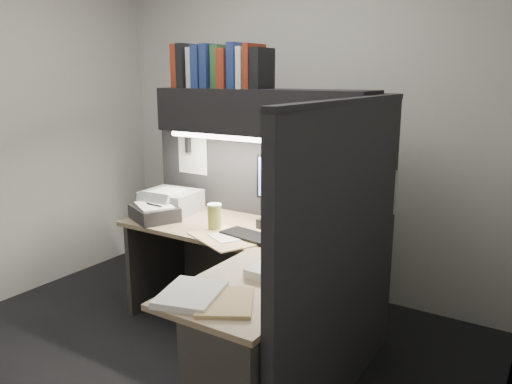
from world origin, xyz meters
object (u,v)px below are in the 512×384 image
printer (171,201)px  monitor (284,202)px  desk (235,313)px  telephone (349,235)px  overhead_shelf (261,112)px  coffee_cup (215,218)px  notebook_stack (154,213)px  keyboard (257,238)px

printer → monitor: bearing=-1.1°
desk → telephone: telephone is taller
desk → overhead_shelf: 1.33m
desk → telephone: size_ratio=6.69×
monitor → printer: monitor is taller
overhead_shelf → printer: bearing=-171.3°
monitor → coffee_cup: monitor is taller
printer → notebook_stack: bearing=-81.1°
telephone → notebook_stack: size_ratio=0.76×
desk → notebook_stack: notebook_stack is taller
telephone → notebook_stack: (-1.36, -0.28, 0.00)m
overhead_shelf → keyboard: size_ratio=3.08×
coffee_cup → keyboard: bearing=-5.0°
overhead_shelf → monitor: bearing=-15.7°
desk → printer: size_ratio=4.30×
keyboard → printer: 0.94m
keyboard → printer: (-0.91, 0.23, 0.07)m
desk → monitor: (-0.08, 0.69, 0.48)m
notebook_stack → keyboard: bearing=0.6°
monitor → keyboard: monitor is taller
monitor → desk: bearing=-74.4°
desk → keyboard: keyboard is taller
monitor → keyboard: bearing=-89.2°
desk → telephone: bearing=60.8°
overhead_shelf → telephone: size_ratio=6.10×
desk → coffee_cup: bearing=136.7°
coffee_cup → printer: 0.60m
overhead_shelf → coffee_cup: size_ratio=9.25×
overhead_shelf → coffee_cup: bearing=-119.2°
telephone → coffee_cup: coffee_cup is taller
telephone → notebook_stack: bearing=-131.5°
printer → overhead_shelf: bearing=4.5°
printer → notebook_stack: size_ratio=1.19×
overhead_shelf → telephone: (0.68, -0.07, -0.72)m
coffee_cup → printer: size_ratio=0.42×
coffee_cup → printer: coffee_cup is taller
coffee_cup → notebook_stack: coffee_cup is taller
overhead_shelf → notebook_stack: 1.05m
keyboard → telephone: telephone is taller
keyboard → telephone: 0.57m
desk → notebook_stack: bearing=157.6°
notebook_stack → telephone: bearing=11.6°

